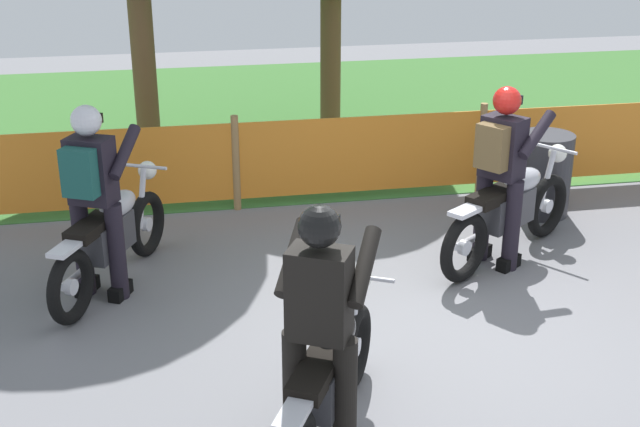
{
  "coord_description": "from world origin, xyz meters",
  "views": [
    {
      "loc": [
        -2.09,
        -5.62,
        3.41
      ],
      "look_at": [
        -0.93,
        0.54,
        0.9
      ],
      "focal_mm": 47.84,
      "sensor_mm": 36.0,
      "label": 1
    }
  ],
  "objects_px": {
    "rider_lead": "(93,192)",
    "rider_trailing": "(320,326)",
    "motorcycle_lead": "(111,237)",
    "rider_third": "(501,167)",
    "motorcycle_trailing": "(329,378)",
    "spare_drum": "(543,174)",
    "motorcycle_third": "(510,210)"
  },
  "relations": [
    {
      "from": "rider_lead",
      "to": "rider_trailing",
      "type": "height_order",
      "value": "same"
    },
    {
      "from": "rider_lead",
      "to": "rider_third",
      "type": "relative_size",
      "value": 1.0
    },
    {
      "from": "rider_trailing",
      "to": "rider_lead",
      "type": "bearing_deg",
      "value": 57.89
    },
    {
      "from": "rider_third",
      "to": "motorcycle_trailing",
      "type": "bearing_deg",
      "value": -166.65
    },
    {
      "from": "rider_lead",
      "to": "rider_third",
      "type": "height_order",
      "value": "same"
    },
    {
      "from": "rider_trailing",
      "to": "spare_drum",
      "type": "xyz_separation_m",
      "value": [
        3.08,
        3.59,
        -0.48
      ]
    },
    {
      "from": "rider_lead",
      "to": "rider_trailing",
      "type": "distance_m",
      "value": 2.88
    },
    {
      "from": "motorcycle_trailing",
      "to": "spare_drum",
      "type": "distance_m",
      "value": 4.55
    },
    {
      "from": "motorcycle_third",
      "to": "rider_lead",
      "type": "xyz_separation_m",
      "value": [
        -3.74,
        -0.12,
        0.48
      ]
    },
    {
      "from": "motorcycle_third",
      "to": "motorcycle_lead",
      "type": "bearing_deg",
      "value": 143.48
    },
    {
      "from": "rider_trailing",
      "to": "spare_drum",
      "type": "distance_m",
      "value": 4.76
    },
    {
      "from": "rider_trailing",
      "to": "rider_third",
      "type": "xyz_separation_m",
      "value": [
        2.12,
        2.47,
        0.03
      ]
    },
    {
      "from": "motorcycle_trailing",
      "to": "rider_trailing",
      "type": "distance_m",
      "value": 0.51
    },
    {
      "from": "motorcycle_third",
      "to": "rider_trailing",
      "type": "xyz_separation_m",
      "value": [
        -2.3,
        -2.6,
        0.44
      ]
    },
    {
      "from": "motorcycle_trailing",
      "to": "rider_third",
      "type": "xyz_separation_m",
      "value": [
        2.03,
        2.31,
        0.51
      ]
    },
    {
      "from": "motorcycle_lead",
      "to": "rider_third",
      "type": "bearing_deg",
      "value": -67.52
    },
    {
      "from": "motorcycle_third",
      "to": "spare_drum",
      "type": "relative_size",
      "value": 1.99
    },
    {
      "from": "motorcycle_third",
      "to": "rider_lead",
      "type": "distance_m",
      "value": 3.78
    },
    {
      "from": "motorcycle_third",
      "to": "rider_third",
      "type": "distance_m",
      "value": 0.53
    },
    {
      "from": "rider_lead",
      "to": "rider_trailing",
      "type": "bearing_deg",
      "value": -123.88
    },
    {
      "from": "motorcycle_third",
      "to": "rider_trailing",
      "type": "distance_m",
      "value": 3.5
    },
    {
      "from": "motorcycle_lead",
      "to": "rider_third",
      "type": "distance_m",
      "value": 3.51
    },
    {
      "from": "rider_third",
      "to": "spare_drum",
      "type": "height_order",
      "value": "rider_third"
    },
    {
      "from": "motorcycle_lead",
      "to": "rider_lead",
      "type": "distance_m",
      "value": 0.54
    },
    {
      "from": "motorcycle_lead",
      "to": "rider_trailing",
      "type": "height_order",
      "value": "rider_trailing"
    },
    {
      "from": "motorcycle_trailing",
      "to": "rider_trailing",
      "type": "relative_size",
      "value": 1.04
    },
    {
      "from": "spare_drum",
      "to": "motorcycle_third",
      "type": "bearing_deg",
      "value": -128.41
    },
    {
      "from": "spare_drum",
      "to": "motorcycle_trailing",
      "type": "bearing_deg",
      "value": -131.17
    },
    {
      "from": "motorcycle_third",
      "to": "spare_drum",
      "type": "distance_m",
      "value": 1.26
    },
    {
      "from": "motorcycle_lead",
      "to": "motorcycle_trailing",
      "type": "bearing_deg",
      "value": -124.3
    },
    {
      "from": "rider_lead",
      "to": "rider_trailing",
      "type": "xyz_separation_m",
      "value": [
        1.45,
        -2.49,
        -0.03
      ]
    },
    {
      "from": "motorcycle_third",
      "to": "spare_drum",
      "type": "bearing_deg",
      "value": 16.3
    }
  ]
}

